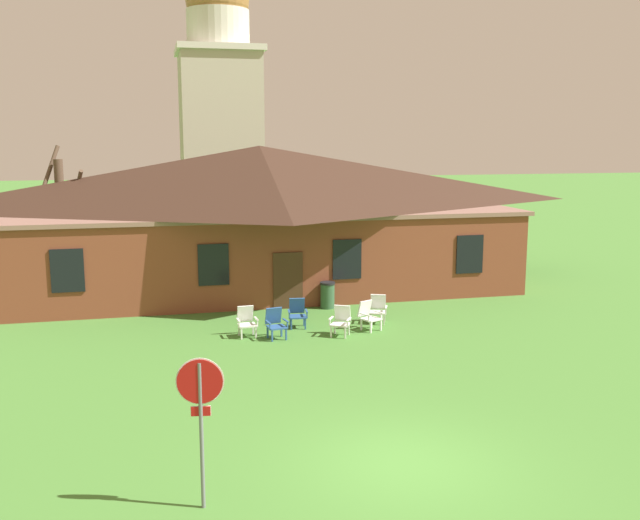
% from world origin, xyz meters
% --- Properties ---
extents(ground_plane, '(200.00, 200.00, 0.00)m').
position_xyz_m(ground_plane, '(0.00, 0.00, 0.00)').
color(ground_plane, '#477F33').
extents(brick_building, '(20.60, 10.40, 5.90)m').
position_xyz_m(brick_building, '(0.00, 18.03, 3.01)').
color(brick_building, brown).
rests_on(brick_building, ground).
extents(dome_tower, '(5.18, 5.18, 17.36)m').
position_xyz_m(dome_tower, '(-0.18, 32.90, 7.87)').
color(dome_tower, '#BCB29E').
rests_on(dome_tower, ground).
extents(stop_sign, '(0.80, 0.17, 2.65)m').
position_xyz_m(stop_sign, '(-3.89, -0.74, 1.88)').
color(stop_sign, slate).
rests_on(stop_sign, ground).
extents(lawn_chair_by_porch, '(0.67, 0.70, 0.96)m').
position_xyz_m(lawn_chair_by_porch, '(-1.76, 9.69, 0.50)').
color(lawn_chair_by_porch, silver).
rests_on(lawn_chair_by_porch, ground).
extents(lawn_chair_near_door, '(0.71, 0.74, 0.96)m').
position_xyz_m(lawn_chair_near_door, '(-0.90, 9.23, 0.50)').
color(lawn_chair_near_door, '#2D5693').
rests_on(lawn_chair_near_door, ground).
extents(lawn_chair_left_end, '(0.69, 0.73, 0.96)m').
position_xyz_m(lawn_chair_left_end, '(0.04, 10.38, 0.50)').
color(lawn_chair_left_end, '#2D5693').
rests_on(lawn_chair_left_end, ground).
extents(lawn_chair_middle, '(0.83, 0.86, 0.96)m').
position_xyz_m(lawn_chair_middle, '(1.19, 9.06, 0.50)').
color(lawn_chair_middle, white).
rests_on(lawn_chair_middle, ground).
extents(lawn_chair_right_end, '(0.81, 0.85, 0.96)m').
position_xyz_m(lawn_chair_right_end, '(2.24, 9.50, 0.50)').
color(lawn_chair_right_end, white).
rests_on(lawn_chair_right_end, ground).
extents(lawn_chair_far_side, '(0.78, 0.83, 0.96)m').
position_xyz_m(lawn_chair_far_side, '(2.82, 10.31, 0.50)').
color(lawn_chair_far_side, white).
rests_on(lawn_chair_far_side, ground).
extents(bare_tree_beside_building, '(1.72, 1.48, 5.93)m').
position_xyz_m(bare_tree_beside_building, '(-8.10, 18.24, 2.98)').
color(bare_tree_beside_building, brown).
rests_on(bare_tree_beside_building, ground).
extents(trash_bin, '(0.56, 0.56, 0.98)m').
position_xyz_m(trash_bin, '(1.66, 12.73, 0.50)').
color(trash_bin, '#335638').
rests_on(trash_bin, ground).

